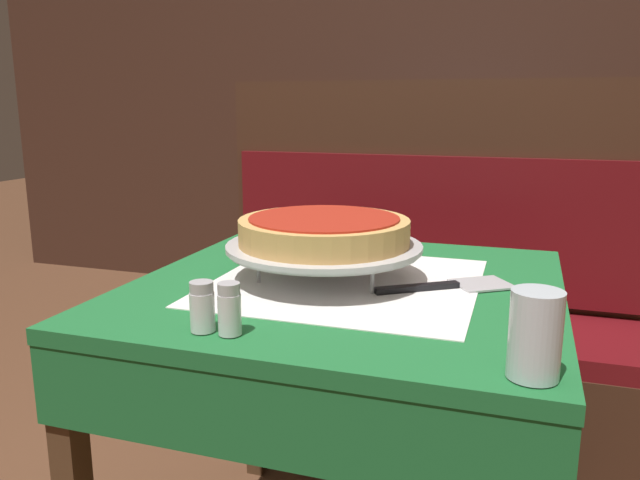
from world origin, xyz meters
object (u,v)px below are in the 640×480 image
pepper_shaker (229,309)px  condiment_caddy (434,172)px  booth_bench (418,339)px  water_glass_near (535,334)px  dining_table_rear (453,206)px  deep_dish_pizza (325,230)px  salt_shaker (202,307)px  pizza_pan_stand (324,248)px  dining_table_front (346,329)px  pizza_server (450,286)px

pepper_shaker → condiment_caddy: 2.16m
booth_bench → pepper_shaker: (-0.13, -1.13, 0.46)m
water_glass_near → pepper_shaker: bearing=177.9°
dining_table_rear → deep_dish_pizza: size_ratio=2.12×
pepper_shaker → salt_shaker: bearing=-180.0°
pizza_pan_stand → booth_bench: bearing=84.1°
dining_table_front → deep_dish_pizza: 0.22m
booth_bench → pizza_server: size_ratio=5.32×
water_glass_near → pepper_shaker: 0.46m
pizza_server → pepper_shaker: size_ratio=3.16×
salt_shaker → condiment_caddy: (0.07, 2.16, -0.00)m
dining_table_rear → pizza_pan_stand: bearing=-92.3°
deep_dish_pizza → salt_shaker: (-0.09, -0.36, -0.06)m
booth_bench → pizza_pan_stand: bearing=-95.9°
dining_table_front → booth_bench: (0.03, 0.78, -0.31)m
pizza_pan_stand → condiment_caddy: (-0.03, 1.80, -0.03)m
booth_bench → water_glass_near: 1.29m
pizza_server → pepper_shaker: (-0.30, -0.37, 0.04)m
pizza_pan_stand → salt_shaker: 0.37m
dining_table_rear → pizza_server: pizza_server is taller
pizza_pan_stand → deep_dish_pizza: 0.04m
pizza_pan_stand → pizza_server: (0.26, 0.02, -0.06)m
water_glass_near → salt_shaker: 0.51m
dining_table_front → condiment_caddy: size_ratio=5.36×
dining_table_front → pepper_shaker: 0.39m
salt_shaker → deep_dish_pizza: bearing=75.2°
pepper_shaker → booth_bench: bearing=83.7°
dining_table_rear → water_glass_near: (0.35, -2.17, 0.18)m
pepper_shaker → water_glass_near: bearing=-2.1°
dining_table_front → pizza_server: pizza_server is taller
deep_dish_pizza → salt_shaker: 0.37m
dining_table_rear → condiment_caddy: size_ratio=4.70×
dining_table_front → condiment_caddy: 1.81m
pizza_server → condiment_caddy: size_ratio=1.68×
dining_table_front → dining_table_rear: dining_table_front is taller
deep_dish_pizza → booth_bench: bearing=84.1°
dining_table_front → pizza_pan_stand: 0.18m
deep_dish_pizza → pepper_shaker: 0.36m
booth_bench → pepper_shaker: 1.23m
dining_table_rear → dining_table_front: bearing=-90.7°
pizza_server → water_glass_near: size_ratio=2.22×
pizza_pan_stand → salt_shaker: size_ratio=4.94×
dining_table_rear → pizza_pan_stand: pizza_pan_stand is taller
booth_bench → pizza_pan_stand: 0.92m
pizza_pan_stand → pizza_server: bearing=3.7°
pizza_server → dining_table_rear: bearing=96.1°
water_glass_near → pepper_shaker: water_glass_near is taller
dining_table_rear → salt_shaker: 2.16m
pizza_server → condiment_caddy: condiment_caddy is taller
salt_shaker → condiment_caddy: size_ratio=0.52×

